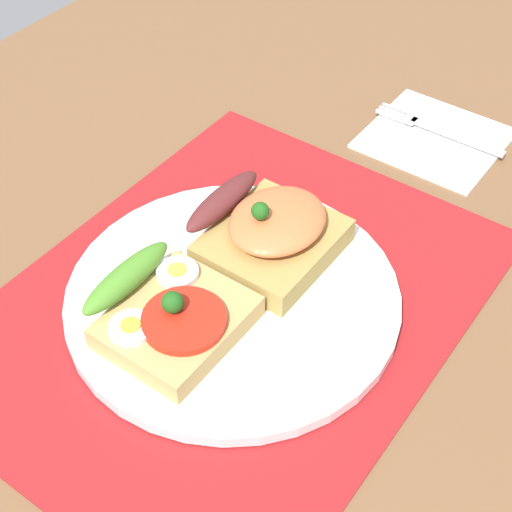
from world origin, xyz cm
name	(u,v)px	position (x,y,z in cm)	size (l,w,h in cm)	color
ground_plane	(234,318)	(0.00, 0.00, -1.60)	(120.00, 90.00, 3.20)	brown
placemat	(233,303)	(0.00, 0.00, 0.15)	(40.68, 31.28, 0.30)	maroon
plate	(233,297)	(0.00, 0.00, 0.80)	(25.36, 25.36, 1.01)	white
sandwich_egg_tomato	(168,313)	(-5.27, 1.74, 2.72)	(9.90, 9.86, 4.03)	tan
sandwich_salmon	(268,231)	(5.42, 0.59, 3.26)	(10.27, 10.36, 5.43)	#A88B47
napkin	(435,137)	(28.02, -3.00, 0.30)	(11.75, 12.24, 0.60)	white
fork	(435,129)	(28.70, -2.62, 0.76)	(1.62, 13.12, 0.32)	#B7B7BC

